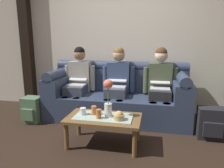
{
  "coord_description": "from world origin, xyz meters",
  "views": [
    {
      "loc": [
        0.61,
        -2.25,
        1.34
      ],
      "look_at": [
        -0.02,
        0.8,
        0.67
      ],
      "focal_mm": 33.21,
      "sensor_mm": 36.0,
      "label": 1
    }
  ],
  "objects_px": {
    "couch": "(118,97)",
    "person_right": "(160,82)",
    "backpack_left": "(32,110)",
    "snack_bowl": "(119,116)",
    "person_middle": "(118,81)",
    "cup_near_left": "(94,110)",
    "cup_near_right": "(83,111)",
    "coffee_table": "(104,121)",
    "backpack_right": "(211,123)",
    "flower_vase": "(108,97)",
    "cup_far_center": "(99,114)",
    "person_left": "(78,79)"
  },
  "relations": [
    {
      "from": "couch",
      "to": "person_right",
      "type": "relative_size",
      "value": 1.94
    },
    {
      "from": "backpack_left",
      "to": "snack_bowl",
      "type": "bearing_deg",
      "value": -20.74
    },
    {
      "from": "person_right",
      "to": "snack_bowl",
      "type": "xyz_separation_m",
      "value": [
        -0.5,
        -1.08,
        -0.22
      ]
    },
    {
      "from": "person_middle",
      "to": "cup_near_left",
      "type": "relative_size",
      "value": 10.72
    },
    {
      "from": "snack_bowl",
      "to": "cup_near_right",
      "type": "distance_m",
      "value": 0.49
    },
    {
      "from": "person_middle",
      "to": "cup_near_right",
      "type": "distance_m",
      "value": 1.07
    },
    {
      "from": "person_middle",
      "to": "snack_bowl",
      "type": "distance_m",
      "value": 1.12
    },
    {
      "from": "coffee_table",
      "to": "backpack_right",
      "type": "bearing_deg",
      "value": 18.86
    },
    {
      "from": "cup_near_left",
      "to": "backpack_right",
      "type": "distance_m",
      "value": 1.61
    },
    {
      "from": "couch",
      "to": "cup_near_right",
      "type": "relative_size",
      "value": 26.23
    },
    {
      "from": "backpack_right",
      "to": "backpack_left",
      "type": "bearing_deg",
      "value": 179.18
    },
    {
      "from": "flower_vase",
      "to": "cup_far_center",
      "type": "distance_m",
      "value": 0.24
    },
    {
      "from": "flower_vase",
      "to": "backpack_left",
      "type": "distance_m",
      "value": 1.56
    },
    {
      "from": "cup_near_left",
      "to": "cup_near_right",
      "type": "height_order",
      "value": "cup_near_left"
    },
    {
      "from": "snack_bowl",
      "to": "backpack_left",
      "type": "distance_m",
      "value": 1.68
    },
    {
      "from": "person_middle",
      "to": "backpack_right",
      "type": "bearing_deg",
      "value": -20.73
    },
    {
      "from": "flower_vase",
      "to": "person_right",
      "type": "bearing_deg",
      "value": 57.11
    },
    {
      "from": "person_middle",
      "to": "backpack_left",
      "type": "xyz_separation_m",
      "value": [
        -1.35,
        -0.49,
        -0.45
      ]
    },
    {
      "from": "cup_far_center",
      "to": "coffee_table",
      "type": "bearing_deg",
      "value": 64.44
    },
    {
      "from": "cup_near_right",
      "to": "backpack_right",
      "type": "relative_size",
      "value": 0.21
    },
    {
      "from": "couch",
      "to": "person_middle",
      "type": "height_order",
      "value": "person_middle"
    },
    {
      "from": "person_left",
      "to": "cup_far_center",
      "type": "relative_size",
      "value": 10.72
    },
    {
      "from": "person_right",
      "to": "cup_near_right",
      "type": "bearing_deg",
      "value": -134.26
    },
    {
      "from": "couch",
      "to": "backpack_left",
      "type": "distance_m",
      "value": 1.44
    },
    {
      "from": "cup_near_right",
      "to": "cup_near_left",
      "type": "bearing_deg",
      "value": 12.91
    },
    {
      "from": "backpack_right",
      "to": "cup_near_left",
      "type": "bearing_deg",
      "value": -163.84
    },
    {
      "from": "backpack_left",
      "to": "coffee_table",
      "type": "bearing_deg",
      "value": -21.0
    },
    {
      "from": "couch",
      "to": "flower_vase",
      "type": "bearing_deg",
      "value": -86.59
    },
    {
      "from": "person_middle",
      "to": "cup_far_center",
      "type": "distance_m",
      "value": 1.11
    },
    {
      "from": "flower_vase",
      "to": "backpack_left",
      "type": "relative_size",
      "value": 1.14
    },
    {
      "from": "coffee_table",
      "to": "snack_bowl",
      "type": "xyz_separation_m",
      "value": [
        0.21,
        -0.07,
        0.1
      ]
    },
    {
      "from": "couch",
      "to": "coffee_table",
      "type": "relative_size",
      "value": 2.52
    },
    {
      "from": "person_middle",
      "to": "cup_near_left",
      "type": "xyz_separation_m",
      "value": [
        -0.13,
        -0.97,
        -0.21
      ]
    },
    {
      "from": "flower_vase",
      "to": "backpack_left",
      "type": "bearing_deg",
      "value": 160.06
    },
    {
      "from": "flower_vase",
      "to": "snack_bowl",
      "type": "bearing_deg",
      "value": -27.73
    },
    {
      "from": "snack_bowl",
      "to": "backpack_right",
      "type": "bearing_deg",
      "value": 24.89
    },
    {
      "from": "flower_vase",
      "to": "cup_near_left",
      "type": "distance_m",
      "value": 0.28
    },
    {
      "from": "cup_near_left",
      "to": "backpack_left",
      "type": "xyz_separation_m",
      "value": [
        -1.21,
        0.48,
        -0.24
      ]
    },
    {
      "from": "couch",
      "to": "person_left",
      "type": "distance_m",
      "value": 0.76
    },
    {
      "from": "person_middle",
      "to": "coffee_table",
      "type": "relative_size",
      "value": 1.3
    },
    {
      "from": "snack_bowl",
      "to": "cup_near_right",
      "type": "relative_size",
      "value": 1.48
    },
    {
      "from": "snack_bowl",
      "to": "cup_far_center",
      "type": "distance_m",
      "value": 0.25
    },
    {
      "from": "person_middle",
      "to": "person_right",
      "type": "relative_size",
      "value": 1.0
    },
    {
      "from": "person_right",
      "to": "person_left",
      "type": "bearing_deg",
      "value": 180.0
    },
    {
      "from": "cup_near_left",
      "to": "backpack_left",
      "type": "height_order",
      "value": "cup_near_left"
    },
    {
      "from": "coffee_table",
      "to": "backpack_left",
      "type": "relative_size",
      "value": 2.25
    },
    {
      "from": "cup_near_left",
      "to": "backpack_right",
      "type": "bearing_deg",
      "value": 16.16
    },
    {
      "from": "backpack_left",
      "to": "couch",
      "type": "bearing_deg",
      "value": 20.17
    },
    {
      "from": "snack_bowl",
      "to": "cup_near_left",
      "type": "xyz_separation_m",
      "value": [
        -0.35,
        0.11,
        0.01
      ]
    },
    {
      "from": "person_right",
      "to": "coffee_table",
      "type": "distance_m",
      "value": 1.27
    }
  ]
}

